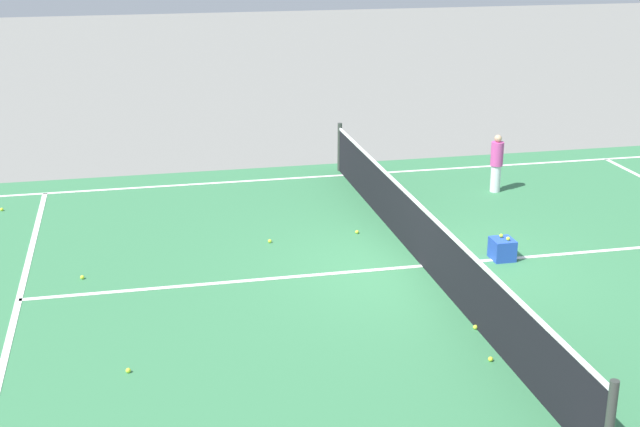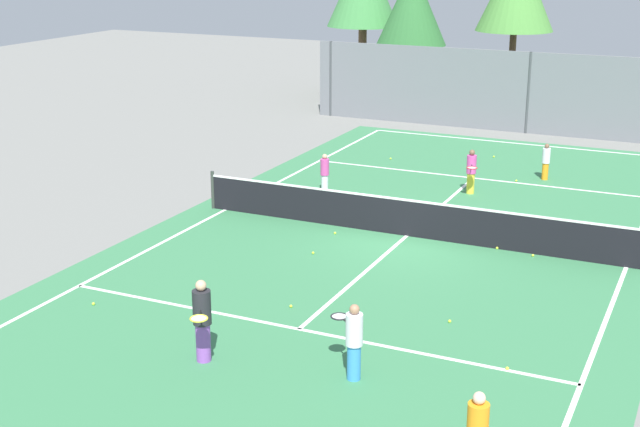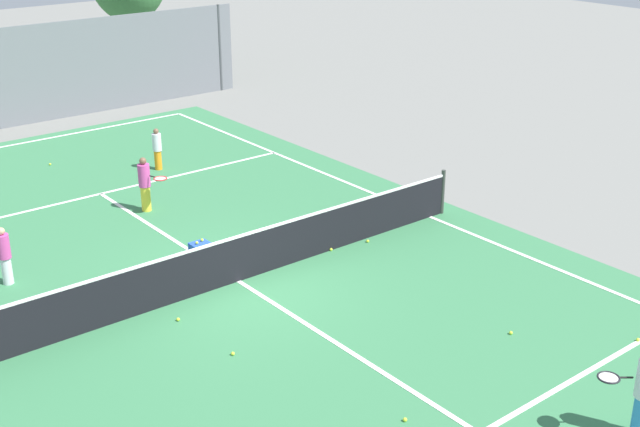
{
  "view_description": "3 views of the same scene",
  "coord_description": "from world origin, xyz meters",
  "views": [
    {
      "loc": [
        13.03,
        -4.59,
        5.56
      ],
      "look_at": [
        0.42,
        -1.83,
        1.19
      ],
      "focal_mm": 50.16,
      "sensor_mm": 36.0,
      "label": 1
    },
    {
      "loc": [
        7.27,
        -21.05,
        7.54
      ],
      "look_at": [
        -1.14,
        -2.94,
        1.3
      ],
      "focal_mm": 50.21,
      "sensor_mm": 36.0,
      "label": 2
    },
    {
      "loc": [
        -8.19,
        -12.87,
        7.62
      ],
      "look_at": [
        1.5,
        -0.78,
        1.35
      ],
      "focal_mm": 47.01,
      "sensor_mm": 36.0,
      "label": 3
    }
  ],
  "objects": [
    {
      "name": "court_surface",
      "position": [
        0.0,
        0.0,
        0.0
      ],
      "size": [
        13.0,
        25.0,
        0.01
      ],
      "color": "#387A4C",
      "rests_on": "ground_plane"
    },
    {
      "name": "tennis_ball_11",
      "position": [
        4.19,
        -6.37,
        0.03
      ],
      "size": [
        0.07,
        0.07,
        0.07
      ],
      "primitive_type": "sphere",
      "color": "#CCE533",
      "rests_on": "ground_plane"
    },
    {
      "name": "tennis_ball_2",
      "position": [
        2.4,
        -0.03,
        0.03
      ],
      "size": [
        0.07,
        0.07,
        0.07
      ],
      "primitive_type": "sphere",
      "color": "#CCE533",
      "rests_on": "ground_plane"
    },
    {
      "name": "tennis_ball_0",
      "position": [
        3.33,
        -0.19,
        0.03
      ],
      "size": [
        0.07,
        0.07,
        0.07
      ],
      "primitive_type": "sphere",
      "color": "#CCE533",
      "rests_on": "ground_plane"
    },
    {
      "name": "player_3",
      "position": [
        0.39,
        4.6,
        0.71
      ],
      "size": [
        0.51,
        0.87,
        1.36
      ],
      "color": "yellow",
      "rests_on": "ground_plane"
    },
    {
      "name": "tennis_ball_7",
      "position": [
        -1.63,
        -2.3,
        0.03
      ],
      "size": [
        0.07,
        0.07,
        0.07
      ],
      "primitive_type": "sphere",
      "color": "#CCE533",
      "rests_on": "ground_plane"
    },
    {
      "name": "player_0",
      "position": [
        -3.66,
        2.81,
        0.62
      ],
      "size": [
        0.26,
        0.26,
        1.22
      ],
      "color": "silver",
      "rests_on": "ground_plane"
    },
    {
      "name": "perimeter_fence",
      "position": [
        0.0,
        14.0,
        1.6
      ],
      "size": [
        18.0,
        0.12,
        3.2
      ],
      "color": "slate",
      "rests_on": "ground_plane"
    },
    {
      "name": "tennis_ball_4",
      "position": [
        2.63,
        -4.82,
        0.03
      ],
      "size": [
        0.07,
        0.07,
        0.07
      ],
      "primitive_type": "sphere",
      "color": "#CCE533",
      "rests_on": "ground_plane"
    },
    {
      "name": "tennis_ball_5",
      "position": [
        -0.11,
        9.44,
        0.03
      ],
      "size": [
        0.07,
        0.07,
        0.07
      ],
      "primitive_type": "sphere",
      "color": "#CCE533",
      "rests_on": "ground_plane"
    },
    {
      "name": "tree_2",
      "position": [
        -6.46,
        18.44,
        4.44
      ],
      "size": [
        3.21,
        3.21,
        6.25
      ],
      "color": "brown",
      "rests_on": "ground_plane"
    },
    {
      "name": "ground_plane",
      "position": [
        0.0,
        0.0,
        0.0
      ],
      "size": [
        80.0,
        80.0,
        0.0
      ],
      "primitive_type": "plane",
      "color": "slate"
    },
    {
      "name": "tennis_ball_9",
      "position": [
        -1.77,
        -0.67,
        0.03
      ],
      "size": [
        0.07,
        0.07,
        0.07
      ],
      "primitive_type": "sphere",
      "color": "#CCE533",
      "rests_on": "ground_plane"
    },
    {
      "name": "tennis_ball_1",
      "position": [
        -3.33,
        7.63,
        0.03
      ],
      "size": [
        0.07,
        0.07,
        0.07
      ],
      "primitive_type": "sphere",
      "color": "#CCE533",
      "rests_on": "ground_plane"
    },
    {
      "name": "player_1",
      "position": [
        -0.99,
        -8.37,
        0.82
      ],
      "size": [
        0.65,
        0.9,
        1.59
      ],
      "color": "purple",
      "rests_on": "ground_plane"
    },
    {
      "name": "player_2",
      "position": [
        2.12,
        7.21,
        0.6
      ],
      "size": [
        0.25,
        0.25,
        1.18
      ],
      "color": "orange",
      "rests_on": "ground_plane"
    },
    {
      "name": "player_5",
      "position": [
        1.78,
        -7.85,
        0.74
      ],
      "size": [
        0.82,
        0.73,
        1.43
      ],
      "color": "#388CD8",
      "rests_on": "ground_plane"
    },
    {
      "name": "tennis_ball_3",
      "position": [
        1.36,
        6.56,
        0.03
      ],
      "size": [
        0.07,
        0.07,
        0.07
      ],
      "primitive_type": "sphere",
      "color": "#CCE533",
      "rests_on": "ground_plane"
    },
    {
      "name": "ball_crate",
      "position": [
        -0.02,
        1.4,
        0.18
      ],
      "size": [
        0.4,
        0.36,
        0.43
      ],
      "color": "blue",
      "rests_on": "ground_plane"
    },
    {
      "name": "tennis_ball_6",
      "position": [
        -0.64,
        -5.49,
        0.03
      ],
      "size": [
        0.07,
        0.07,
        0.07
      ],
      "primitive_type": "sphere",
      "color": "#CCE533",
      "rests_on": "ground_plane"
    },
    {
      "name": "tennis_ball_10",
      "position": [
        3.81,
        0.13,
        0.03
      ],
      "size": [
        0.07,
        0.07,
        0.07
      ],
      "primitive_type": "sphere",
      "color": "#CCE533",
      "rests_on": "ground_plane"
    },
    {
      "name": "tennis_ball_8",
      "position": [
        -4.51,
        -7.15,
        0.03
      ],
      "size": [
        0.07,
        0.07,
        0.07
      ],
      "primitive_type": "sphere",
      "color": "#CCE533",
      "rests_on": "ground_plane"
    },
    {
      "name": "tennis_net",
      "position": [
        0.0,
        0.0,
        0.51
      ],
      "size": [
        11.9,
        0.1,
        1.1
      ],
      "color": "#333833",
      "rests_on": "ground_plane"
    }
  ]
}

